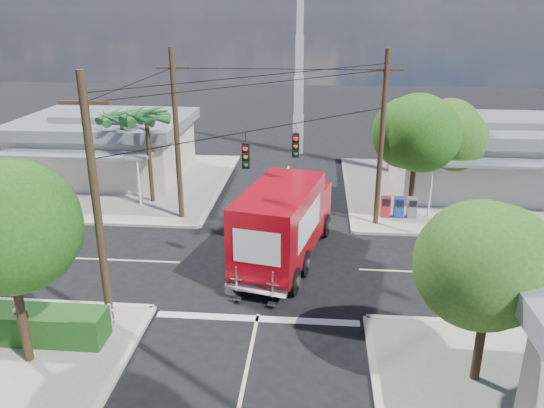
# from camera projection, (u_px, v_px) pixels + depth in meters

# --- Properties ---
(ground) EXTENTS (120.00, 120.00, 0.00)m
(ground) POSITION_uv_depth(u_px,v_px,m) (268.00, 266.00, 23.52)
(ground) COLOR black
(ground) RESTS_ON ground
(sidewalk_ne) EXTENTS (14.12, 14.12, 0.14)m
(sidewalk_ne) POSITION_uv_depth(u_px,v_px,m) (459.00, 192.00, 32.78)
(sidewalk_ne) COLOR gray
(sidewalk_ne) RESTS_ON ground
(sidewalk_nw) EXTENTS (14.12, 14.12, 0.14)m
(sidewalk_nw) POSITION_uv_depth(u_px,v_px,m) (118.00, 183.00, 34.55)
(sidewalk_nw) COLOR gray
(sidewalk_nw) RESTS_ON ground
(road_markings) EXTENTS (32.00, 32.00, 0.01)m
(road_markings) POSITION_uv_depth(u_px,v_px,m) (265.00, 282.00, 22.14)
(road_markings) COLOR beige
(road_markings) RESTS_ON ground
(building_ne) EXTENTS (11.80, 10.20, 4.50)m
(building_ne) POSITION_uv_depth(u_px,v_px,m) (486.00, 153.00, 32.89)
(building_ne) COLOR silver
(building_ne) RESTS_ON sidewalk_ne
(building_nw) EXTENTS (10.80, 10.20, 4.30)m
(building_nw) POSITION_uv_depth(u_px,v_px,m) (107.00, 145.00, 35.38)
(building_nw) COLOR beige
(building_nw) RESTS_ON sidewalk_nw
(radio_tower) EXTENTS (0.80, 0.80, 17.00)m
(radio_tower) POSITION_uv_depth(u_px,v_px,m) (299.00, 80.00, 40.23)
(radio_tower) COLOR silver
(radio_tower) RESTS_ON ground
(tree_sw_front) EXTENTS (3.88, 3.78, 6.03)m
(tree_sw_front) POSITION_uv_depth(u_px,v_px,m) (7.00, 240.00, 15.54)
(tree_sw_front) COLOR #422D1C
(tree_sw_front) RESTS_ON sidewalk_sw
(tree_ne_front) EXTENTS (4.21, 4.14, 6.66)m
(tree_ne_front) POSITION_uv_depth(u_px,v_px,m) (417.00, 131.00, 27.61)
(tree_ne_front) COLOR #422D1C
(tree_ne_front) RESTS_ON sidewalk_ne
(tree_ne_back) EXTENTS (3.77, 3.66, 5.82)m
(tree_ne_back) POSITION_uv_depth(u_px,v_px,m) (457.00, 133.00, 29.65)
(tree_ne_back) COLOR #422D1C
(tree_ne_back) RESTS_ON sidewalk_ne
(tree_se) EXTENTS (3.67, 3.54, 5.62)m
(tree_se) POSITION_uv_depth(u_px,v_px,m) (493.00, 263.00, 14.78)
(tree_se) COLOR #422D1C
(tree_se) RESTS_ON sidewalk_se
(palm_nw_front) EXTENTS (3.01, 3.08, 5.59)m
(palm_nw_front) POSITION_uv_depth(u_px,v_px,m) (146.00, 118.00, 29.40)
(palm_nw_front) COLOR #422D1C
(palm_nw_front) RESTS_ON sidewalk_nw
(palm_nw_back) EXTENTS (3.01, 3.08, 5.19)m
(palm_nw_back) POSITION_uv_depth(u_px,v_px,m) (121.00, 119.00, 31.09)
(palm_nw_back) COLOR #422D1C
(palm_nw_back) RESTS_ON sidewalk_nw
(utility_poles) EXTENTS (12.00, 10.68, 9.00)m
(utility_poles) POSITION_uv_depth(u_px,v_px,m) (236.00, 154.00, 23.53)
(utility_poles) COLOR #473321
(utility_poles) RESTS_ON ground
(picket_fence) EXTENTS (5.94, 0.06, 1.00)m
(picket_fence) POSITION_uv_depth(u_px,v_px,m) (33.00, 312.00, 18.68)
(picket_fence) COLOR silver
(picket_fence) RESTS_ON sidewalk_sw
(hedge_sw) EXTENTS (6.20, 1.20, 1.10)m
(hedge_sw) POSITION_uv_depth(u_px,v_px,m) (16.00, 324.00, 17.95)
(hedge_sw) COLOR #164314
(hedge_sw) RESTS_ON sidewalk_sw
(vending_boxes) EXTENTS (1.90, 0.50, 1.10)m
(vending_boxes) POSITION_uv_depth(u_px,v_px,m) (399.00, 207.00, 28.55)
(vending_boxes) COLOR red
(vending_boxes) RESTS_ON sidewalk_ne
(delivery_truck) EXTENTS (4.23, 8.75, 3.65)m
(delivery_truck) POSITION_uv_depth(u_px,v_px,m) (284.00, 222.00, 23.46)
(delivery_truck) COLOR black
(delivery_truck) RESTS_ON ground
(parked_car) EXTENTS (6.25, 4.19, 1.59)m
(parked_car) POSITION_uv_depth(u_px,v_px,m) (535.00, 234.00, 24.84)
(parked_car) COLOR silver
(parked_car) RESTS_ON ground
(pedestrian) EXTENTS (0.69, 0.60, 1.58)m
(pedestrian) POSITION_uv_depth(u_px,v_px,m) (21.00, 321.00, 17.69)
(pedestrian) COLOR beige
(pedestrian) RESTS_ON sidewalk_sw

